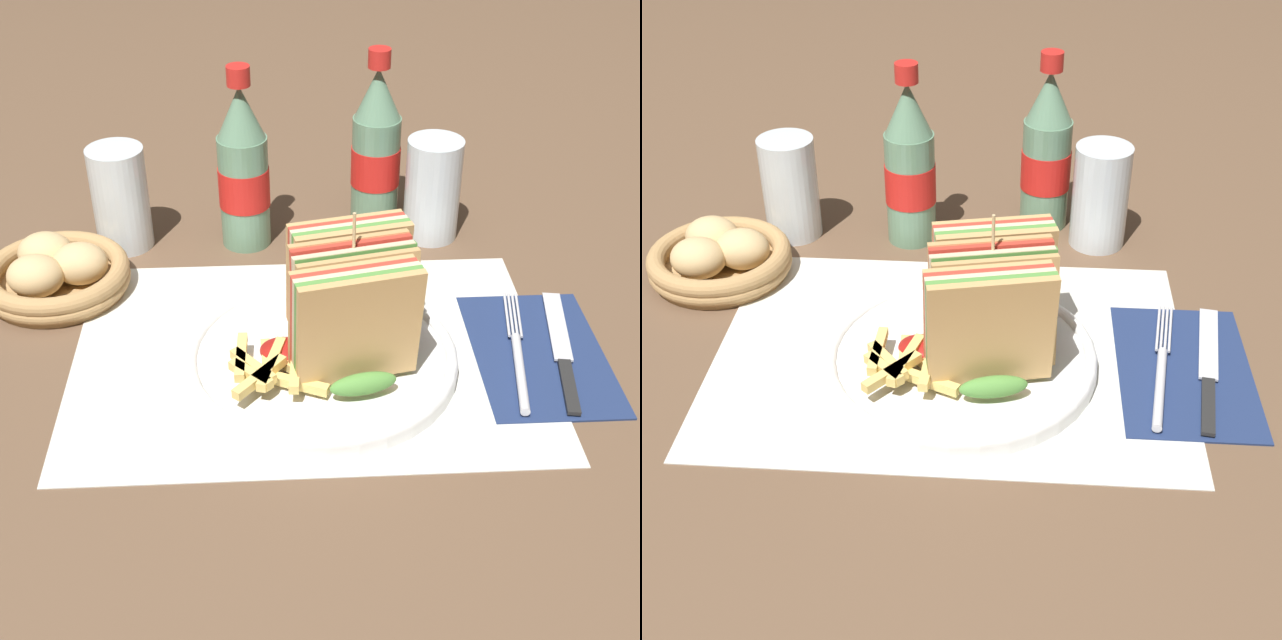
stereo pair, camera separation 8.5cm
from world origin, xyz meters
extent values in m
plane|color=brown|center=(0.00, 0.00, 0.00)|extent=(4.00, 4.00, 0.00)
cube|color=silver|center=(-0.02, 0.03, 0.00)|extent=(0.46, 0.34, 0.00)
cylinder|color=white|center=(-0.01, 0.01, 0.01)|extent=(0.26, 0.26, 0.01)
torus|color=white|center=(-0.01, 0.01, 0.01)|extent=(0.26, 0.26, 0.01)
cube|color=tan|center=(0.02, -0.04, 0.08)|extent=(0.11, 0.04, 0.11)
cube|color=#518E3D|center=(0.02, -0.03, 0.08)|extent=(0.11, 0.04, 0.11)
cube|color=beige|center=(0.02, -0.03, 0.08)|extent=(0.11, 0.04, 0.11)
cube|color=red|center=(0.02, -0.02, 0.08)|extent=(0.11, 0.04, 0.11)
cube|color=tan|center=(0.02, -0.01, 0.07)|extent=(0.11, 0.04, 0.11)
ellipsoid|color=#518E3D|center=(0.03, -0.06, 0.03)|extent=(0.06, 0.03, 0.02)
cube|color=tan|center=(0.02, -0.01, 0.07)|extent=(0.11, 0.04, 0.11)
cube|color=#518E3D|center=(0.02, 0.00, 0.08)|extent=(0.11, 0.04, 0.11)
cube|color=beige|center=(0.02, 0.00, 0.08)|extent=(0.11, 0.04, 0.11)
cube|color=red|center=(0.02, 0.01, 0.08)|extent=(0.11, 0.04, 0.11)
cube|color=tan|center=(0.02, 0.02, 0.08)|extent=(0.11, 0.04, 0.11)
ellipsoid|color=#518E3D|center=(0.03, -0.02, 0.03)|extent=(0.06, 0.03, 0.02)
cube|color=tan|center=(0.02, 0.04, 0.08)|extent=(0.11, 0.04, 0.11)
cube|color=#518E3D|center=(0.02, 0.05, 0.08)|extent=(0.11, 0.04, 0.11)
cube|color=beige|center=(0.02, 0.06, 0.08)|extent=(0.11, 0.04, 0.11)
cube|color=red|center=(0.02, 0.06, 0.08)|extent=(0.11, 0.04, 0.11)
cube|color=tan|center=(0.02, 0.07, 0.07)|extent=(0.11, 0.04, 0.11)
ellipsoid|color=#518E3D|center=(0.03, 0.03, 0.03)|extent=(0.06, 0.03, 0.02)
cylinder|color=tan|center=(0.02, 0.01, 0.09)|extent=(0.00, 0.00, 0.15)
cube|color=#E5C166|center=(-0.03, -0.05, 0.02)|extent=(0.06, 0.03, 0.01)
cube|color=#E5C166|center=(-0.04, -0.02, 0.02)|extent=(0.05, 0.05, 0.01)
cube|color=#E5C166|center=(-0.06, -0.01, 0.02)|extent=(0.01, 0.05, 0.01)
cube|color=#E5C166|center=(-0.07, -0.03, 0.03)|extent=(0.04, 0.05, 0.01)
cube|color=#E5C166|center=(-0.05, -0.03, 0.03)|extent=(0.03, 0.07, 0.01)
cube|color=#E5C166|center=(-0.07, -0.04, 0.03)|extent=(0.04, 0.04, 0.01)
cube|color=#E5C166|center=(-0.07, -0.05, 0.03)|extent=(0.05, 0.06, 0.01)
cube|color=#E5C166|center=(-0.03, -0.04, 0.03)|extent=(0.01, 0.06, 0.01)
cube|color=#E5C166|center=(-0.08, -0.02, 0.03)|extent=(0.01, 0.06, 0.01)
ellipsoid|color=maroon|center=(-0.04, 0.00, 0.03)|extent=(0.04, 0.04, 0.02)
cube|color=navy|center=(0.21, 0.02, 0.00)|extent=(0.13, 0.20, 0.00)
cylinder|color=silver|center=(0.18, -0.02, 0.01)|extent=(0.03, 0.11, 0.01)
cylinder|color=silver|center=(0.19, 0.07, 0.01)|extent=(0.01, 0.08, 0.00)
cylinder|color=silver|center=(0.19, 0.07, 0.01)|extent=(0.01, 0.08, 0.00)
cylinder|color=silver|center=(0.19, 0.07, 0.01)|extent=(0.01, 0.08, 0.00)
cylinder|color=silver|center=(0.20, 0.07, 0.01)|extent=(0.01, 0.08, 0.00)
cube|color=black|center=(0.22, -0.04, 0.01)|extent=(0.02, 0.08, 0.00)
cube|color=silver|center=(0.23, 0.05, 0.01)|extent=(0.04, 0.12, 0.00)
cylinder|color=slate|center=(-0.08, 0.25, 0.07)|extent=(0.06, 0.06, 0.13)
cylinder|color=red|center=(-0.08, 0.25, 0.07)|extent=(0.06, 0.06, 0.05)
cone|color=slate|center=(-0.08, 0.25, 0.16)|extent=(0.05, 0.05, 0.06)
cylinder|color=red|center=(-0.08, 0.25, 0.20)|extent=(0.03, 0.03, 0.02)
cylinder|color=slate|center=(0.07, 0.30, 0.07)|extent=(0.06, 0.06, 0.13)
cylinder|color=red|center=(0.07, 0.30, 0.07)|extent=(0.06, 0.06, 0.05)
cone|color=slate|center=(0.07, 0.30, 0.16)|extent=(0.05, 0.05, 0.06)
cylinder|color=red|center=(0.07, 0.30, 0.20)|extent=(0.03, 0.03, 0.02)
cylinder|color=silver|center=(0.13, 0.26, 0.06)|extent=(0.06, 0.06, 0.12)
cylinder|color=black|center=(0.13, 0.26, 0.04)|extent=(0.06, 0.06, 0.07)
cylinder|color=silver|center=(-0.22, 0.25, 0.06)|extent=(0.06, 0.06, 0.12)
cylinder|color=#AD8451|center=(-0.28, 0.16, 0.01)|extent=(0.14, 0.14, 0.01)
torus|color=#AD8451|center=(-0.28, 0.16, 0.01)|extent=(0.16, 0.16, 0.02)
torus|color=#AD8451|center=(-0.28, 0.16, 0.02)|extent=(0.16, 0.16, 0.02)
ellipsoid|color=tan|center=(-0.26, 0.15, 0.03)|extent=(0.06, 0.05, 0.04)
ellipsoid|color=tan|center=(-0.30, 0.18, 0.03)|extent=(0.06, 0.05, 0.04)
ellipsoid|color=tan|center=(-0.30, 0.13, 0.03)|extent=(0.06, 0.05, 0.04)
camera|label=1|loc=(-0.04, -0.66, 0.53)|focal=50.00mm
camera|label=2|loc=(0.04, -0.66, 0.53)|focal=50.00mm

